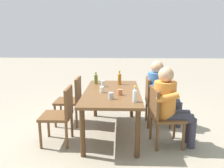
# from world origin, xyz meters

# --- Properties ---
(ground_plane) EXTENTS (24.00, 24.00, 0.00)m
(ground_plane) POSITION_xyz_m (0.00, 0.00, 0.00)
(ground_plane) COLOR gray
(dining_table) EXTENTS (1.68, 0.89, 0.72)m
(dining_table) POSITION_xyz_m (0.00, 0.00, 0.64)
(dining_table) COLOR brown
(dining_table) RESTS_ON ground_plane
(chair_far_right) EXTENTS (0.48, 0.48, 0.87)m
(chair_far_right) POSITION_xyz_m (0.39, 0.75, 0.49)
(chair_far_right) COLOR brown
(chair_far_right) RESTS_ON ground_plane
(chair_far_left) EXTENTS (0.45, 0.45, 0.87)m
(chair_far_left) POSITION_xyz_m (-0.38, 0.75, 0.49)
(chair_far_left) COLOR brown
(chair_far_left) RESTS_ON ground_plane
(chair_near_left) EXTENTS (0.44, 0.44, 0.87)m
(chair_near_left) POSITION_xyz_m (-0.38, -0.75, 0.49)
(chair_near_left) COLOR brown
(chair_near_left) RESTS_ON ground_plane
(chair_near_right) EXTENTS (0.45, 0.45, 0.87)m
(chair_near_right) POSITION_xyz_m (0.38, -0.75, 0.49)
(chair_near_right) COLOR brown
(chair_near_right) RESTS_ON ground_plane
(person_in_white_shirt) EXTENTS (0.47, 0.61, 1.18)m
(person_in_white_shirt) POSITION_xyz_m (0.38, 0.85, 0.66)
(person_in_white_shirt) COLOR orange
(person_in_white_shirt) RESTS_ON ground_plane
(person_in_plaid_shirt) EXTENTS (0.47, 0.61, 1.18)m
(person_in_plaid_shirt) POSITION_xyz_m (-0.38, 0.85, 0.66)
(person_in_plaid_shirt) COLOR #3D70B2
(person_in_plaid_shirt) RESTS_ON ground_plane
(bottle_clear) EXTENTS (0.06, 0.06, 0.22)m
(bottle_clear) POSITION_xyz_m (0.57, 0.33, 0.82)
(bottle_clear) COLOR white
(bottle_clear) RESTS_ON dining_table
(bottle_amber) EXTENTS (0.06, 0.06, 0.26)m
(bottle_amber) POSITION_xyz_m (-0.50, 0.12, 0.84)
(bottle_amber) COLOR #996019
(bottle_amber) RESTS_ON dining_table
(bottle_olive) EXTENTS (0.06, 0.06, 0.23)m
(bottle_olive) POSITION_xyz_m (-0.54, -0.32, 0.82)
(bottle_olive) COLOR #566623
(bottle_olive) RESTS_ON dining_table
(cup_terracotta) EXTENTS (0.08, 0.08, 0.09)m
(cup_terracotta) POSITION_xyz_m (0.22, 0.13, 0.77)
(cup_terracotta) COLOR #BC6B47
(cup_terracotta) RESTS_ON dining_table
(cup_steel) EXTENTS (0.08, 0.08, 0.10)m
(cup_steel) POSITION_xyz_m (0.44, -0.00, 0.77)
(cup_steel) COLOR #B2B7BC
(cup_steel) RESTS_ON dining_table
(cup_white) EXTENTS (0.07, 0.07, 0.10)m
(cup_white) POSITION_xyz_m (0.08, -0.16, 0.77)
(cup_white) COLOR white
(cup_white) RESTS_ON dining_table
(cup_glass) EXTENTS (0.07, 0.07, 0.10)m
(cup_glass) POSITION_xyz_m (-0.33, -0.17, 0.78)
(cup_glass) COLOR silver
(cup_glass) RESTS_ON dining_table
(backpack_by_near_side) EXTENTS (0.31, 0.23, 0.42)m
(backpack_by_near_side) POSITION_xyz_m (-1.39, 0.01, 0.20)
(backpack_by_near_side) COLOR #2D4784
(backpack_by_near_side) RESTS_ON ground_plane
(backpack_by_far_side) EXTENTS (0.30, 0.26, 0.42)m
(backpack_by_far_side) POSITION_xyz_m (-1.39, -0.21, 0.20)
(backpack_by_far_side) COLOR #2D4784
(backpack_by_far_side) RESTS_ON ground_plane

